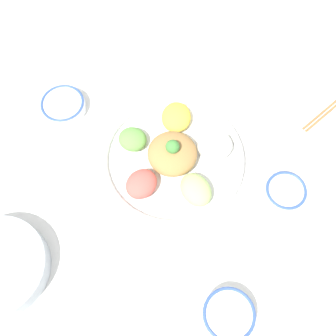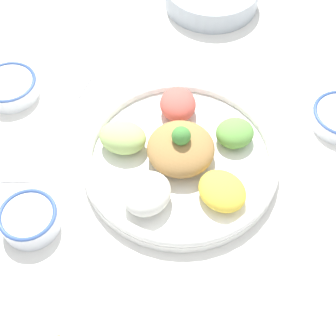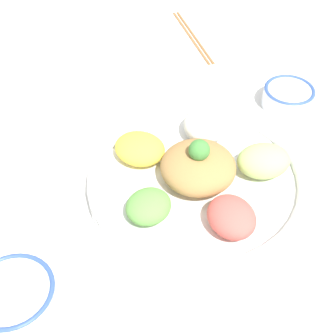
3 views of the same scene
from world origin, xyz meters
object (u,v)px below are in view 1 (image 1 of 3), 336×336
object	(u,v)px
sauce_bowl_dark	(63,105)
serving_spoon_main	(188,266)
serving_spoon_extra	(288,247)
rice_bowl_blue	(228,315)
salad_platter	(173,158)
chopsticks_pair_near	(334,104)
sauce_bowl_red	(285,192)

from	to	relation	value
sauce_bowl_dark	serving_spoon_main	xyz separation A→B (m)	(-0.54, -0.04, -0.02)
serving_spoon_extra	rice_bowl_blue	bearing A→B (deg)	88.79
salad_platter	rice_bowl_blue	world-z (taller)	salad_platter
salad_platter	serving_spoon_main	bearing A→B (deg)	153.77
salad_platter	rice_bowl_blue	distance (m)	0.39
sauce_bowl_dark	chopsticks_pair_near	bearing A→B (deg)	-122.31
sauce_bowl_red	rice_bowl_blue	size ratio (longest dim) A/B	0.87
sauce_bowl_red	serving_spoon_main	world-z (taller)	sauce_bowl_red
chopsticks_pair_near	serving_spoon_main	size ratio (longest dim) A/B	2.10
salad_platter	chopsticks_pair_near	size ratio (longest dim) A/B	1.48
chopsticks_pair_near	rice_bowl_blue	bearing A→B (deg)	18.48
sauce_bowl_dark	serving_spoon_extra	world-z (taller)	sauce_bowl_dark
serving_spoon_extra	serving_spoon_main	bearing A→B (deg)	54.84
sauce_bowl_dark	rice_bowl_blue	bearing A→B (deg)	-175.39
rice_bowl_blue	chopsticks_pair_near	distance (m)	0.64
salad_platter	chopsticks_pair_near	bearing A→B (deg)	-102.10
rice_bowl_blue	sauce_bowl_dark	size ratio (longest dim) A/B	0.97
rice_bowl_blue	sauce_bowl_dark	distance (m)	0.68
sauce_bowl_red	serving_spoon_main	xyz separation A→B (m)	(-0.01, 0.30, -0.02)
salad_platter	chopsticks_pair_near	xyz separation A→B (m)	(-0.10, -0.47, -0.02)
rice_bowl_blue	serving_spoon_extra	distance (m)	0.22
sauce_bowl_red	rice_bowl_blue	xyz separation A→B (m)	(-0.15, 0.29, -0.00)
salad_platter	serving_spoon_extra	distance (m)	0.35
serving_spoon_main	rice_bowl_blue	bearing A→B (deg)	104.47
sauce_bowl_red	sauce_bowl_dark	distance (m)	0.63
sauce_bowl_red	sauce_bowl_dark	world-z (taller)	sauce_bowl_red
salad_platter	serving_spoon_main	distance (m)	0.27
salad_platter	sauce_bowl_red	size ratio (longest dim) A/B	3.66
salad_platter	sauce_bowl_red	xyz separation A→B (m)	(-0.23, -0.18, -0.00)
rice_bowl_blue	chopsticks_pair_near	size ratio (longest dim) A/B	0.46
sauce_bowl_dark	serving_spoon_main	size ratio (longest dim) A/B	1.00
sauce_bowl_red	sauce_bowl_dark	xyz separation A→B (m)	(0.53, 0.34, -0.00)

